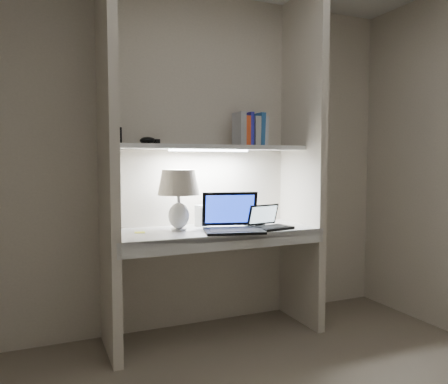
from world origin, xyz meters
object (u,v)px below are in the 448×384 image
laptop_main (232,222)px  laptop_netbook (269,223)px  table_lamp (179,190)px  speaker (204,215)px  book_row (250,130)px

laptop_main → laptop_netbook: (0.29, -0.00, -0.02)m
table_lamp → laptop_main: 0.43m
table_lamp → laptop_netbook: size_ratio=1.44×
laptop_main → laptop_netbook: laptop_main is taller
laptop_main → speaker: laptop_main is taller
laptop_netbook → speaker: size_ratio=1.87×
table_lamp → laptop_main: bearing=-21.9°
table_lamp → laptop_main: (0.34, -0.14, -0.23)m
laptop_main → book_row: bearing=57.1°
laptop_netbook → book_row: size_ratio=1.19×
speaker → book_row: size_ratio=0.63×
table_lamp → book_row: size_ratio=1.71×
table_lamp → laptop_main: size_ratio=0.91×
table_lamp → book_row: book_row is taller
table_lamp → laptop_netbook: 0.69m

